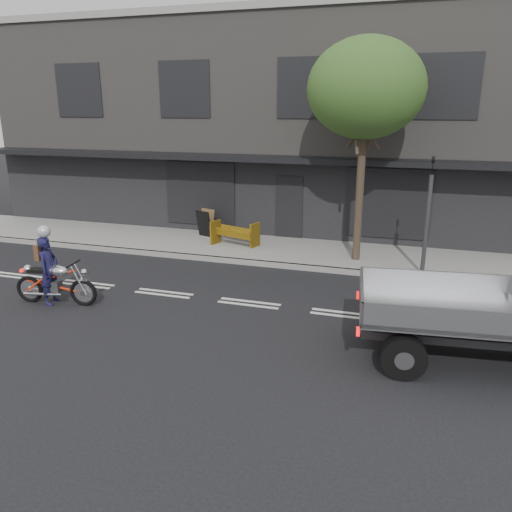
% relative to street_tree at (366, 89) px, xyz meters
% --- Properties ---
extents(ground, '(80.00, 80.00, 0.00)m').
position_rel_street_tree_xyz_m(ground, '(-2.20, -4.20, -5.28)').
color(ground, black).
rests_on(ground, ground).
extents(sidewalk, '(32.00, 3.20, 0.15)m').
position_rel_street_tree_xyz_m(sidewalk, '(-2.20, 0.50, -5.20)').
color(sidewalk, gray).
rests_on(sidewalk, ground).
extents(kerb, '(32.00, 0.20, 0.15)m').
position_rel_street_tree_xyz_m(kerb, '(-2.20, -1.10, -5.20)').
color(kerb, gray).
rests_on(kerb, ground).
extents(building_main, '(26.00, 10.00, 8.00)m').
position_rel_street_tree_xyz_m(building_main, '(-2.20, 7.10, -1.28)').
color(building_main, slate).
rests_on(building_main, ground).
extents(street_tree, '(3.40, 3.40, 6.74)m').
position_rel_street_tree_xyz_m(street_tree, '(0.00, 0.00, 0.00)').
color(street_tree, '#382B21').
rests_on(street_tree, ground).
extents(traffic_light_pole, '(0.12, 0.12, 3.50)m').
position_rel_street_tree_xyz_m(traffic_light_pole, '(2.00, -0.85, -3.63)').
color(traffic_light_pole, '#2D2D30').
rests_on(traffic_light_pole, ground).
extents(motorcycle, '(2.17, 0.63, 1.12)m').
position_rel_street_tree_xyz_m(motorcycle, '(-6.85, -5.63, -4.70)').
color(motorcycle, black).
rests_on(motorcycle, ground).
extents(rider, '(0.50, 0.68, 1.73)m').
position_rel_street_tree_xyz_m(rider, '(-7.00, -5.63, -4.41)').
color(rider, '#18163D').
rests_on(rider, ground).
extents(construction_barrier, '(1.68, 1.11, 0.87)m').
position_rel_street_tree_xyz_m(construction_barrier, '(-4.22, 0.20, -4.69)').
color(construction_barrier, '#E49D0C').
rests_on(construction_barrier, sidewalk).
extents(sandwich_board, '(0.72, 0.60, 0.98)m').
position_rel_street_tree_xyz_m(sandwich_board, '(-5.72, 1.22, -4.64)').
color(sandwich_board, black).
rests_on(sandwich_board, sidewalk).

